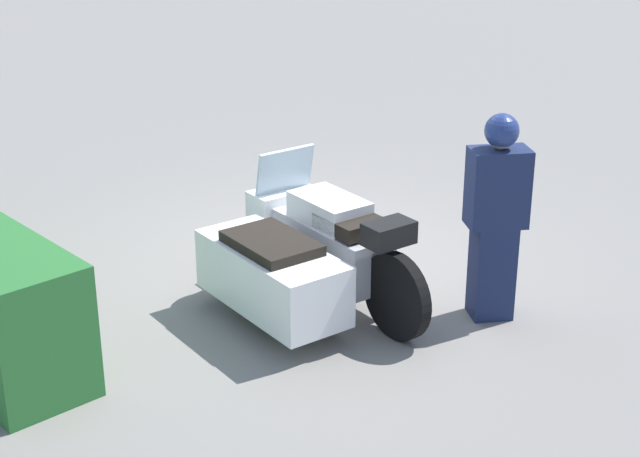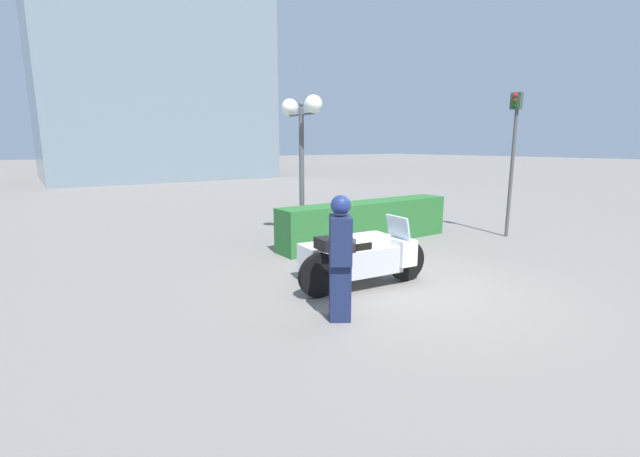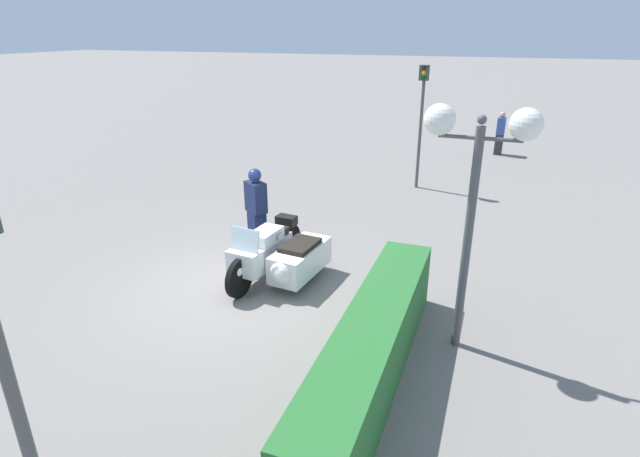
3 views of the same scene
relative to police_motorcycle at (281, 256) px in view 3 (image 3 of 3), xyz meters
The scene contains 8 objects.
ground_plane 1.01m from the police_motorcycle, 50.11° to the right, with size 160.00×160.00×0.00m, color slate.
police_motorcycle is the anchor object (origin of this frame).
officer_rider 1.68m from the police_motorcycle, 137.65° to the right, with size 0.49×0.55×1.71m.
hedge_bush_curbside 3.18m from the police_motorcycle, 45.55° to the left, with size 4.78×0.73×1.00m, color #28662D.
twin_lamp_post 4.11m from the police_motorcycle, 73.52° to the left, with size 0.41×1.43×3.46m.
traffic_light_near 6.01m from the police_motorcycle, ahead, with size 0.23×0.27×3.62m.
traffic_light_far 6.97m from the police_motorcycle, 168.81° to the left, with size 0.23×0.26×3.41m.
pedestrian_bystander 12.25m from the police_motorcycle, 163.86° to the left, with size 0.45×0.29×1.55m.
Camera 3 is at (6.89, 4.17, 4.34)m, focal length 28.00 mm.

